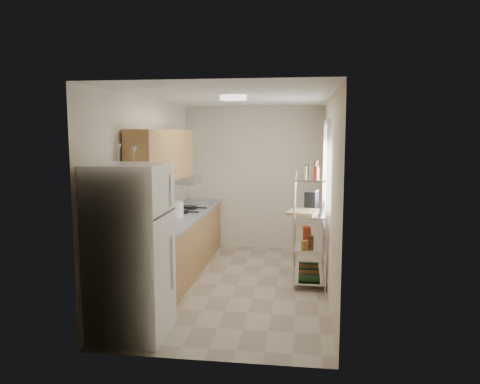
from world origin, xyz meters
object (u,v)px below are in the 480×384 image
object	(u,v)px
frying_pan_large	(179,211)
cutting_board	(303,212)
espresso_machine	(311,199)
refrigerator	(131,251)
rice_cooker	(174,209)

from	to	relation	value
frying_pan_large	cutting_board	world-z (taller)	cutting_board
cutting_board	espresso_machine	size ratio (longest dim) A/B	1.73
frying_pan_large	cutting_board	size ratio (longest dim) A/B	0.59
frying_pan_large	cutting_board	distance (m)	1.92
refrigerator	cutting_board	xyz separation A→B (m)	(1.77, 1.97, 0.12)
cutting_board	espresso_machine	bearing A→B (deg)	70.02
rice_cooker	refrigerator	bearing A→B (deg)	-87.10
frying_pan_large	refrigerator	bearing A→B (deg)	-81.06
espresso_machine	refrigerator	bearing A→B (deg)	-115.87
refrigerator	rice_cooker	bearing A→B (deg)	92.90
rice_cooker	frying_pan_large	world-z (taller)	rice_cooker
refrigerator	cutting_board	world-z (taller)	refrigerator
cutting_board	rice_cooker	bearing A→B (deg)	179.12
refrigerator	rice_cooker	size ratio (longest dim) A/B	6.40
refrigerator	espresso_machine	distance (m)	3.00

